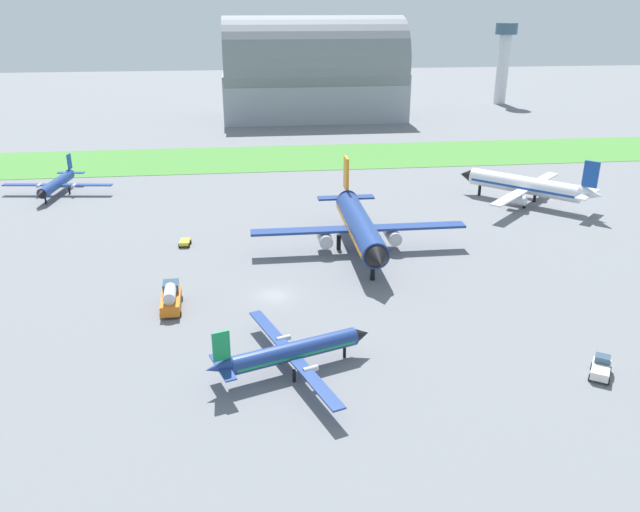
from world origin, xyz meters
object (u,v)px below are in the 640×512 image
(airplane_midfield_jet, at_px, (359,225))
(airplane_parked_jet_far, at_px, (527,186))
(baggage_cart_midfield, at_px, (185,242))
(pushback_tug_by_runway, at_px, (601,368))
(fuel_truck_near_gate, at_px, (171,297))
(airplane_taxiing_turboprop, at_px, (57,183))
(airplane_foreground_turboprop, at_px, (292,351))
(control_tower, at_px, (504,56))

(airplane_midfield_jet, height_order, airplane_parked_jet_far, airplane_midfield_jet)
(baggage_cart_midfield, xyz_separation_m, pushback_tug_by_runway, (46.86, -44.45, 0.34))
(fuel_truck_near_gate, bearing_deg, airplane_taxiing_turboprop, 24.32)
(airplane_taxiing_turboprop, relative_size, airplane_foreground_turboprop, 1.05)
(airplane_parked_jet_far, height_order, pushback_tug_by_runway, airplane_parked_jet_far)
(airplane_taxiing_turboprop, height_order, baggage_cart_midfield, airplane_taxiing_turboprop)
(airplane_taxiing_turboprop, bearing_deg, airplane_midfield_jet, 62.58)
(airplane_foreground_turboprop, bearing_deg, airplane_midfield_jet, 49.30)
(airplane_foreground_turboprop, relative_size, fuel_truck_near_gate, 3.23)
(fuel_truck_near_gate, height_order, pushback_tug_by_runway, fuel_truck_near_gate)
(airplane_taxiing_turboprop, bearing_deg, pushback_tug_by_runway, 51.29)
(airplane_foreground_turboprop, height_order, control_tower, control_tower)
(baggage_cart_midfield, bearing_deg, control_tower, 147.37)
(baggage_cart_midfield, bearing_deg, airplane_taxiing_turboprop, -134.44)
(baggage_cart_midfield, bearing_deg, airplane_foreground_turboprop, 24.86)
(airplane_taxiing_turboprop, xyz_separation_m, airplane_foreground_turboprop, (42.32, -72.37, -0.02))
(fuel_truck_near_gate, relative_size, baggage_cart_midfield, 2.61)
(baggage_cart_midfield, relative_size, pushback_tug_by_runway, 0.63)
(fuel_truck_near_gate, xyz_separation_m, baggage_cart_midfield, (-0.03, 22.86, -1.01))
(control_tower, bearing_deg, airplane_foreground_turboprop, -117.54)
(airplane_taxiing_turboprop, bearing_deg, control_tower, 135.53)
(fuel_truck_near_gate, bearing_deg, airplane_foreground_turboprop, -142.05)
(airplane_parked_jet_far, bearing_deg, airplane_taxiing_turboprop, 34.66)
(airplane_parked_jet_far, bearing_deg, control_tower, -63.99)
(airplane_foreground_turboprop, xyz_separation_m, fuel_truck_near_gate, (-14.31, 16.83, -0.84))
(airplane_foreground_turboprop, xyz_separation_m, pushback_tug_by_runway, (32.51, -4.76, -1.51))
(fuel_truck_near_gate, relative_size, control_tower, 0.23)
(airplane_parked_jet_far, distance_m, baggage_cart_midfield, 66.19)
(airplane_foreground_turboprop, bearing_deg, fuel_truck_near_gate, 111.06)
(airplane_taxiing_turboprop, distance_m, airplane_midfield_jet, 67.59)
(airplane_parked_jet_far, height_order, fuel_truck_near_gate, airplane_parked_jet_far)
(airplane_taxiing_turboprop, bearing_deg, baggage_cart_midfield, 47.72)
(baggage_cart_midfield, bearing_deg, fuel_truck_near_gate, 5.06)
(pushback_tug_by_runway, height_order, control_tower, control_tower)
(airplane_midfield_jet, xyz_separation_m, airplane_parked_jet_far, (36.68, 20.90, -0.65))
(airplane_taxiing_turboprop, relative_size, airplane_midfield_jet, 0.66)
(airplane_midfield_jet, distance_m, baggage_cart_midfield, 28.48)
(airplane_midfield_jet, distance_m, pushback_tug_by_runway, 43.41)
(airplane_foreground_turboprop, relative_size, baggage_cart_midfield, 8.45)
(fuel_truck_near_gate, bearing_deg, baggage_cart_midfield, -2.36)
(airplane_midfield_jet, relative_size, baggage_cart_midfield, 13.48)
(airplane_foreground_turboprop, xyz_separation_m, baggage_cart_midfield, (-14.34, 39.69, -1.86))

